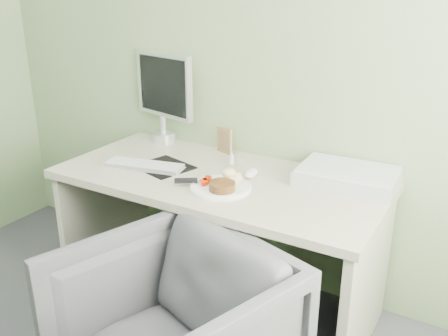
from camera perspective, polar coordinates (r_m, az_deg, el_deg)
The scene contains 14 objects.
wall_back at distance 2.59m, azimuth 3.73°, elevation 14.66°, with size 3.50×3.50×0.00m, color gray.
desk at distance 2.50m, azimuth -0.61°, elevation -4.81°, with size 1.60×0.75×0.73m.
plate at distance 2.27m, azimuth -0.36°, elevation -2.25°, with size 0.28×0.28×0.01m, color white.
steak at distance 2.22m, azimuth -0.21°, elevation -2.10°, with size 0.12×0.12×0.04m, color black.
potato_pile at distance 2.28m, azimuth 0.79°, elevation -1.07°, with size 0.12×0.09×0.07m, color tan.
carrot_heap at distance 2.27m, azimuth -1.51°, elevation -1.42°, with size 0.07×0.06×0.05m, color red.
steak_knife at distance 2.30m, azimuth -3.27°, elevation -1.45°, with size 0.24×0.17×0.02m.
mousepad at distance 2.55m, azimuth -6.90°, elevation 0.14°, with size 0.26×0.23×0.00m, color black.
keyboard at distance 2.55m, azimuth -9.10°, elevation 0.33°, with size 0.40×0.12×0.02m, color white.
computer_mouse at distance 2.41m, azimuth 3.09°, elevation -0.58°, with size 0.06×0.11×0.04m, color white.
photo_frame at distance 2.72m, azimuth 0.05°, elevation 3.18°, with size 0.11×0.01×0.14m, color olive.
eyedrop_bottle at distance 2.57m, azimuth 0.90°, elevation 1.09°, with size 0.02×0.02×0.07m.
scanner at distance 2.38m, azimuth 13.93°, elevation -1.02°, with size 0.45×0.30×0.07m, color #B2B4BA.
monitor at distance 2.88m, azimuth -6.90°, elevation 8.54°, with size 0.43×0.16×0.51m.
Camera 1 is at (1.16, -0.30, 1.63)m, focal length 40.00 mm.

